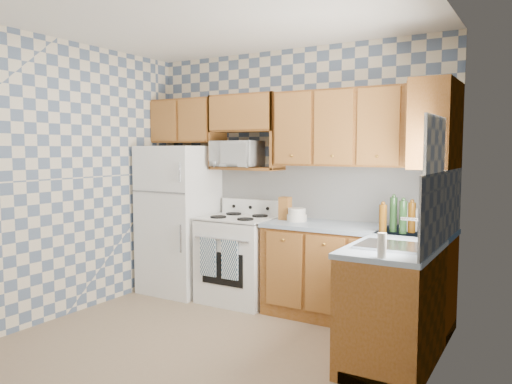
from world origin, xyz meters
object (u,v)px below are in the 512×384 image
at_px(microwave, 237,154).
at_px(electric_kettle, 409,220).
at_px(refrigerator, 179,219).
at_px(stove_body, 239,260).

height_order(microwave, electric_kettle, microwave).
bearing_deg(microwave, refrigerator, -170.56).
distance_m(refrigerator, electric_kettle, 2.60).
distance_m(stove_body, microwave, 1.15).
bearing_deg(stove_body, microwave, 131.93).
height_order(stove_body, electric_kettle, electric_kettle).
bearing_deg(microwave, stove_body, -50.36).
relative_size(stove_body, electric_kettle, 4.61).
distance_m(refrigerator, microwave, 1.04).
relative_size(refrigerator, stove_body, 1.87).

